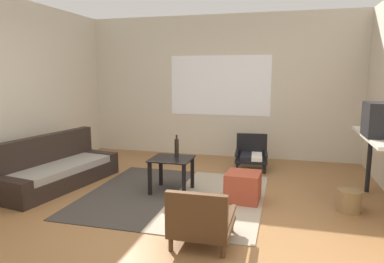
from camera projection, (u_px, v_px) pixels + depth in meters
ground_plane at (171, 213)px, 4.09m from camera, size 7.80×7.80×0.00m
far_wall_with_window at (220, 87)px, 6.79m from camera, size 5.60×0.13×2.70m
area_rug at (175, 195)px, 4.67m from camera, size 2.31×2.30×0.01m
couch at (56, 170)px, 5.07m from camera, size 0.99×1.94×0.72m
coffee_table at (172, 166)px, 4.77m from camera, size 0.55×0.51×0.47m
armchair_by_window at (251, 153)px, 5.99m from camera, size 0.57×0.61×0.57m
armchair_striped_foreground at (201, 221)px, 3.29m from camera, size 0.57×0.61×0.58m
ottoman_orange at (243, 187)px, 4.44m from camera, size 0.44×0.44×0.37m
console_shelf at (384, 144)px, 4.07m from camera, size 0.47×1.44×0.90m
clay_vase at (380, 123)px, 4.30m from camera, size 0.24×0.24×0.32m
glass_bottle at (177, 147)px, 4.82m from camera, size 0.06×0.06×0.30m
wicker_basket at (349, 201)px, 4.12m from camera, size 0.28×0.28×0.26m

